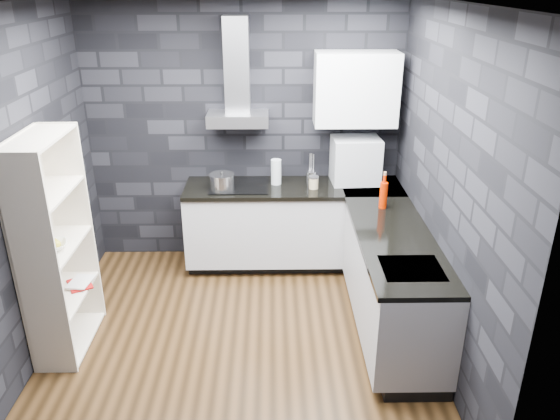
{
  "coord_description": "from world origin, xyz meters",
  "views": [
    {
      "loc": [
        0.28,
        -3.87,
        2.87
      ],
      "look_at": [
        0.35,
        0.45,
        1.0
      ],
      "focal_mm": 35.0,
      "sensor_mm": 36.0,
      "label": 1
    }
  ],
  "objects_px": {
    "glass_vase": "(276,172)",
    "storage_jar": "(314,183)",
    "red_bottle": "(383,195)",
    "appliance_garage": "(355,161)",
    "pot": "(222,182)",
    "fruit_bowl": "(53,246)",
    "utensil_crock": "(311,177)",
    "bookshelf": "(56,247)"
  },
  "relations": [
    {
      "from": "glass_vase",
      "to": "appliance_garage",
      "type": "distance_m",
      "value": 0.82
    },
    {
      "from": "utensil_crock",
      "to": "red_bottle",
      "type": "bearing_deg",
      "value": -46.26
    },
    {
      "from": "storage_jar",
      "to": "fruit_bowl",
      "type": "bearing_deg",
      "value": -148.43
    },
    {
      "from": "bookshelf",
      "to": "storage_jar",
      "type": "bearing_deg",
      "value": 51.01
    },
    {
      "from": "bookshelf",
      "to": "utensil_crock",
      "type": "bearing_deg",
      "value": 53.96
    },
    {
      "from": "pot",
      "to": "fruit_bowl",
      "type": "bearing_deg",
      "value": -133.64
    },
    {
      "from": "pot",
      "to": "appliance_garage",
      "type": "height_order",
      "value": "appliance_garage"
    },
    {
      "from": "pot",
      "to": "appliance_garage",
      "type": "xyz_separation_m",
      "value": [
        1.34,
        0.22,
        0.14
      ]
    },
    {
      "from": "glass_vase",
      "to": "storage_jar",
      "type": "xyz_separation_m",
      "value": [
        0.37,
        -0.14,
        -0.07
      ]
    },
    {
      "from": "glass_vase",
      "to": "appliance_garage",
      "type": "height_order",
      "value": "appliance_garage"
    },
    {
      "from": "pot",
      "to": "glass_vase",
      "type": "height_order",
      "value": "glass_vase"
    },
    {
      "from": "storage_jar",
      "to": "utensil_crock",
      "type": "relative_size",
      "value": 0.87
    },
    {
      "from": "appliance_garage",
      "to": "bookshelf",
      "type": "relative_size",
      "value": 0.26
    },
    {
      "from": "appliance_garage",
      "to": "bookshelf",
      "type": "bearing_deg",
      "value": -153.72
    },
    {
      "from": "utensil_crock",
      "to": "red_bottle",
      "type": "relative_size",
      "value": 0.53
    },
    {
      "from": "pot",
      "to": "storage_jar",
      "type": "bearing_deg",
      "value": 2.1
    },
    {
      "from": "storage_jar",
      "to": "red_bottle",
      "type": "height_order",
      "value": "red_bottle"
    },
    {
      "from": "glass_vase",
      "to": "fruit_bowl",
      "type": "distance_m",
      "value": 2.26
    },
    {
      "from": "storage_jar",
      "to": "utensil_crock",
      "type": "bearing_deg",
      "value": 96.96
    },
    {
      "from": "glass_vase",
      "to": "bookshelf",
      "type": "relative_size",
      "value": 0.14
    },
    {
      "from": "fruit_bowl",
      "to": "glass_vase",
      "type": "bearing_deg",
      "value": 39.47
    },
    {
      "from": "pot",
      "to": "storage_jar",
      "type": "xyz_separation_m",
      "value": [
        0.91,
        0.03,
        -0.03
      ]
    },
    {
      "from": "red_bottle",
      "to": "bookshelf",
      "type": "relative_size",
      "value": 0.14
    },
    {
      "from": "storage_jar",
      "to": "bookshelf",
      "type": "relative_size",
      "value": 0.06
    },
    {
      "from": "appliance_garage",
      "to": "fruit_bowl",
      "type": "bearing_deg",
      "value": -152.87
    },
    {
      "from": "red_bottle",
      "to": "bookshelf",
      "type": "xyz_separation_m",
      "value": [
        -2.72,
        -0.75,
        -0.12
      ]
    },
    {
      "from": "pot",
      "to": "red_bottle",
      "type": "bearing_deg",
      "value": -17.28
    },
    {
      "from": "storage_jar",
      "to": "red_bottle",
      "type": "distance_m",
      "value": 0.78
    },
    {
      "from": "storage_jar",
      "to": "red_bottle",
      "type": "xyz_separation_m",
      "value": [
        0.6,
        -0.5,
        0.07
      ]
    },
    {
      "from": "glass_vase",
      "to": "storage_jar",
      "type": "distance_m",
      "value": 0.4
    },
    {
      "from": "utensil_crock",
      "to": "appliance_garage",
      "type": "relative_size",
      "value": 0.27
    },
    {
      "from": "red_bottle",
      "to": "utensil_crock",
      "type": "bearing_deg",
      "value": 133.74
    },
    {
      "from": "glass_vase",
      "to": "utensil_crock",
      "type": "height_order",
      "value": "glass_vase"
    },
    {
      "from": "glass_vase",
      "to": "storage_jar",
      "type": "bearing_deg",
      "value": -19.96
    },
    {
      "from": "storage_jar",
      "to": "red_bottle",
      "type": "bearing_deg",
      "value": -40.01
    },
    {
      "from": "pot",
      "to": "glass_vase",
      "type": "relative_size",
      "value": 0.93
    },
    {
      "from": "glass_vase",
      "to": "red_bottle",
      "type": "xyz_separation_m",
      "value": [
        0.97,
        -0.64,
        -0.01
      ]
    },
    {
      "from": "pot",
      "to": "fruit_bowl",
      "type": "relative_size",
      "value": 1.11
    },
    {
      "from": "glass_vase",
      "to": "appliance_garage",
      "type": "xyz_separation_m",
      "value": [
        0.81,
        0.05,
        0.1
      ]
    },
    {
      "from": "pot",
      "to": "fruit_bowl",
      "type": "distance_m",
      "value": 1.75
    },
    {
      "from": "pot",
      "to": "appliance_garage",
      "type": "distance_m",
      "value": 1.37
    },
    {
      "from": "storage_jar",
      "to": "appliance_garage",
      "type": "relative_size",
      "value": 0.24
    }
  ]
}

